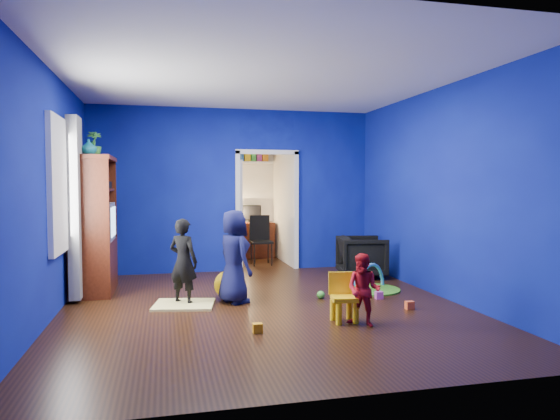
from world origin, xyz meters
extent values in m
cube|color=black|center=(0.00, 0.00, 0.00)|extent=(5.00, 5.50, 0.01)
cube|color=white|center=(0.00, 0.00, 2.90)|extent=(5.00, 5.50, 0.01)
cube|color=navy|center=(0.00, 2.75, 1.45)|extent=(5.00, 0.02, 2.90)
cube|color=navy|center=(0.00, -2.75, 1.45)|extent=(5.00, 0.02, 2.90)
cube|color=navy|center=(-2.50, 0.00, 1.45)|extent=(0.02, 5.50, 2.90)
cube|color=navy|center=(2.50, 0.00, 1.45)|extent=(0.02, 5.50, 2.90)
imported|color=black|center=(2.00, 1.65, 0.35)|extent=(0.87, 0.85, 0.69)
imported|color=black|center=(-0.99, 0.42, 0.56)|extent=(0.49, 0.46, 1.12)
imported|color=#0E1535|center=(-0.34, 0.35, 0.61)|extent=(0.59, 0.70, 1.22)
imported|color=red|center=(0.90, -1.05, 0.40)|extent=(0.49, 0.48, 0.80)
imported|color=#0C5062|center=(-2.22, 1.14, 2.07)|extent=(0.23, 0.23, 0.22)
imported|color=#31802E|center=(-2.22, 1.66, 2.15)|extent=(0.26, 0.26, 0.38)
cube|color=#3D170A|center=(-2.22, 1.44, 0.98)|extent=(0.58, 1.14, 1.96)
cube|color=silver|center=(-2.18, 1.44, 1.02)|extent=(0.46, 0.70, 0.54)
cube|color=#F2E07A|center=(-0.99, 0.32, 0.01)|extent=(0.85, 0.73, 0.03)
sphere|color=yellow|center=(-0.39, 0.60, 0.19)|extent=(0.38, 0.38, 0.38)
cube|color=yellow|center=(0.75, -0.85, 0.25)|extent=(0.32, 0.32, 0.50)
cylinder|color=green|center=(1.73, 0.66, 0.01)|extent=(0.85, 0.85, 0.02)
torus|color=#3F8CD8|center=(1.73, 0.66, 0.02)|extent=(0.64, 0.50, 0.77)
cube|color=white|center=(-2.48, 0.35, 1.55)|extent=(0.03, 0.95, 1.55)
cube|color=slate|center=(-2.37, 0.90, 1.25)|extent=(0.14, 0.42, 2.40)
cube|color=white|center=(0.60, 2.75, 1.05)|extent=(1.16, 0.10, 2.10)
cube|color=#3D140A|center=(0.60, 4.26, 0.38)|extent=(0.88, 0.44, 0.75)
cube|color=black|center=(0.60, 4.38, 0.95)|extent=(0.40, 0.05, 0.32)
sphere|color=#FFD88C|center=(0.32, 4.32, 0.93)|extent=(0.14, 0.14, 0.14)
cube|color=black|center=(0.60, 3.30, 0.46)|extent=(0.40, 0.40, 0.92)
cube|color=white|center=(0.60, 4.37, 2.02)|extent=(0.88, 0.24, 0.04)
cube|color=#EF5727|center=(1.75, -0.50, 0.05)|extent=(0.10, 0.08, 0.10)
sphere|color=#288CE7|center=(1.60, 0.92, 0.06)|extent=(0.11, 0.11, 0.11)
cube|color=orange|center=(-0.28, -1.04, 0.05)|extent=(0.10, 0.08, 0.10)
sphere|color=green|center=(0.84, 0.31, 0.06)|extent=(0.11, 0.11, 0.11)
cube|color=#D54FB9|center=(1.61, 0.11, 0.05)|extent=(0.10, 0.08, 0.10)
camera|label=1|loc=(-1.23, -6.12, 1.57)|focal=32.00mm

